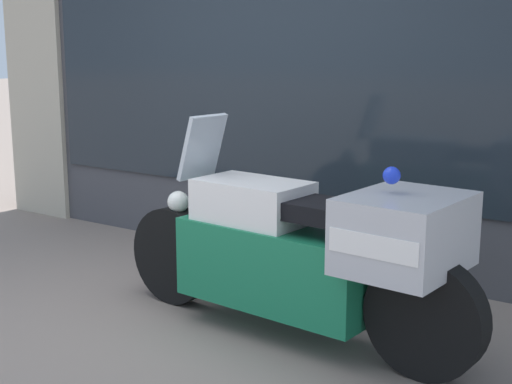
# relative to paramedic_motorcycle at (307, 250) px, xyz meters

# --- Properties ---
(ground_plane) EXTENTS (60.00, 60.00, 0.00)m
(ground_plane) POSITION_rel_paramedic_motorcycle_xyz_m (-1.05, -0.52, -0.54)
(ground_plane) COLOR gray
(shop_building) EXTENTS (6.25, 0.55, 3.47)m
(shop_building) POSITION_rel_paramedic_motorcycle_xyz_m (-1.42, 1.47, 1.21)
(shop_building) COLOR #424247
(shop_building) RESTS_ON ground
(window_display) EXTENTS (5.05, 0.30, 1.79)m
(window_display) POSITION_rel_paramedic_motorcycle_xyz_m (-0.75, 1.50, -0.10)
(window_display) COLOR slate
(window_display) RESTS_ON ground
(paramedic_motorcycle) EXTENTS (2.40, 0.70, 1.25)m
(paramedic_motorcycle) POSITION_rel_paramedic_motorcycle_xyz_m (0.00, 0.00, 0.00)
(paramedic_motorcycle) COLOR black
(paramedic_motorcycle) RESTS_ON ground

